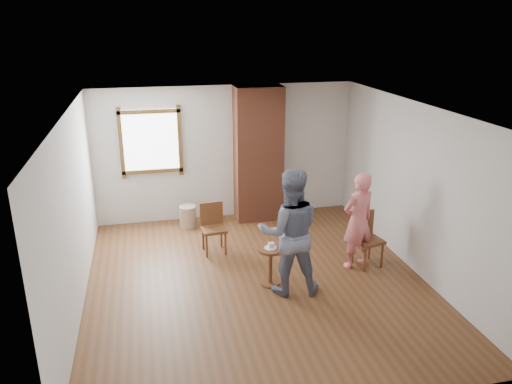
{
  "coord_description": "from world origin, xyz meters",
  "views": [
    {
      "loc": [
        -1.48,
        -6.52,
        3.79
      ],
      "look_at": [
        0.17,
        0.8,
        1.15
      ],
      "focal_mm": 35.0,
      "sensor_mm": 36.0,
      "label": 1
    }
  ],
  "objects_px": {
    "person_pink": "(358,221)",
    "side_table": "(270,260)",
    "dining_chair_left": "(213,225)",
    "dining_chair_right": "(366,236)",
    "man": "(290,232)",
    "stoneware_crock": "(188,216)"
  },
  "relations": [
    {
      "from": "dining_chair_right",
      "to": "man",
      "type": "height_order",
      "value": "man"
    },
    {
      "from": "dining_chair_right",
      "to": "side_table",
      "type": "distance_m",
      "value": 1.69
    },
    {
      "from": "dining_chair_left",
      "to": "dining_chair_right",
      "type": "height_order",
      "value": "dining_chair_right"
    },
    {
      "from": "dining_chair_left",
      "to": "person_pink",
      "type": "distance_m",
      "value": 2.41
    },
    {
      "from": "dining_chair_right",
      "to": "man",
      "type": "distance_m",
      "value": 1.6
    },
    {
      "from": "man",
      "to": "person_pink",
      "type": "relative_size",
      "value": 1.18
    },
    {
      "from": "stoneware_crock",
      "to": "person_pink",
      "type": "bearing_deg",
      "value": -41.61
    },
    {
      "from": "person_pink",
      "to": "stoneware_crock",
      "type": "bearing_deg",
      "value": -58.37
    },
    {
      "from": "stoneware_crock",
      "to": "person_pink",
      "type": "relative_size",
      "value": 0.26
    },
    {
      "from": "side_table",
      "to": "man",
      "type": "relative_size",
      "value": 0.32
    },
    {
      "from": "dining_chair_left",
      "to": "side_table",
      "type": "height_order",
      "value": "dining_chair_left"
    },
    {
      "from": "dining_chair_left",
      "to": "person_pink",
      "type": "xyz_separation_m",
      "value": [
        2.14,
        -1.06,
        0.31
      ]
    },
    {
      "from": "dining_chair_right",
      "to": "person_pink",
      "type": "distance_m",
      "value": 0.35
    },
    {
      "from": "dining_chair_left",
      "to": "man",
      "type": "xyz_separation_m",
      "value": [
        0.88,
        -1.55,
        0.45
      ]
    },
    {
      "from": "stoneware_crock",
      "to": "man",
      "type": "height_order",
      "value": "man"
    },
    {
      "from": "side_table",
      "to": "man",
      "type": "xyz_separation_m",
      "value": [
        0.22,
        -0.22,
        0.52
      ]
    },
    {
      "from": "side_table",
      "to": "dining_chair_right",
      "type": "bearing_deg",
      "value": 11.33
    },
    {
      "from": "side_table",
      "to": "man",
      "type": "distance_m",
      "value": 0.61
    },
    {
      "from": "stoneware_crock",
      "to": "side_table",
      "type": "bearing_deg",
      "value": -68.11
    },
    {
      "from": "dining_chair_left",
      "to": "person_pink",
      "type": "relative_size",
      "value": 0.54
    },
    {
      "from": "person_pink",
      "to": "side_table",
      "type": "bearing_deg",
      "value": -6.14
    },
    {
      "from": "dining_chair_right",
      "to": "person_pink",
      "type": "bearing_deg",
      "value": -174.01
    }
  ]
}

